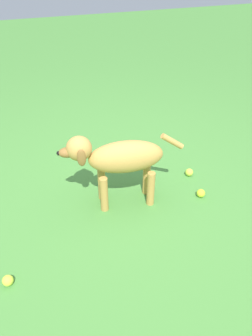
# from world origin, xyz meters

# --- Properties ---
(ground) EXTENTS (14.00, 14.00, 0.00)m
(ground) POSITION_xyz_m (0.00, 0.00, 0.00)
(ground) COLOR #478438
(dog) EXTENTS (0.28, 0.88, 0.60)m
(dog) POSITION_xyz_m (-0.04, 0.01, 0.40)
(dog) COLOR #C69347
(dog) RESTS_ON ground
(tennis_ball_0) EXTENTS (0.07, 0.07, 0.07)m
(tennis_ball_0) POSITION_xyz_m (0.11, 0.63, 0.03)
(tennis_ball_0) COLOR #C4E02E
(tennis_ball_0) RESTS_ON ground
(tennis_ball_1) EXTENTS (0.07, 0.07, 0.07)m
(tennis_ball_1) POSITION_xyz_m (-0.16, 0.67, 0.03)
(tennis_ball_1) COLOR #C2DF40
(tennis_ball_1) RESTS_ON ground
(tennis_ball_2) EXTENTS (0.07, 0.07, 0.07)m
(tennis_ball_2) POSITION_xyz_m (0.45, -0.83, 0.03)
(tennis_ball_2) COLOR #D2E43E
(tennis_ball_2) RESTS_ON ground
(tennis_ball_3) EXTENTS (0.07, 0.07, 0.07)m
(tennis_ball_3) POSITION_xyz_m (-0.72, 0.10, 0.03)
(tennis_ball_3) COLOR #CCD92B
(tennis_ball_3) RESTS_ON ground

